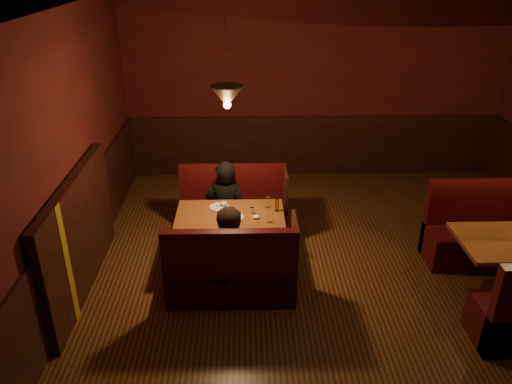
{
  "coord_description": "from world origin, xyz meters",
  "views": [
    {
      "loc": [
        -1.14,
        -4.26,
        3.4
      ],
      "look_at": [
        -1.01,
        0.81,
        0.95
      ],
      "focal_mm": 35.0,
      "sensor_mm": 36.0,
      "label": 1
    }
  ],
  "objects_px": {
    "main_table": "(231,226)",
    "diner_b": "(233,239)",
    "main_bench_near": "(232,277)",
    "main_bench_far": "(234,214)",
    "diner_a": "(226,189)",
    "second_bench_far": "(484,236)"
  },
  "relations": [
    {
      "from": "main_table",
      "to": "diner_b",
      "type": "distance_m",
      "value": 0.65
    },
    {
      "from": "main_bench_near",
      "to": "main_bench_far",
      "type": "bearing_deg",
      "value": 90.0
    },
    {
      "from": "main_table",
      "to": "diner_a",
      "type": "distance_m",
      "value": 0.61
    },
    {
      "from": "main_table",
      "to": "main_bench_far",
      "type": "height_order",
      "value": "main_bench_far"
    },
    {
      "from": "main_bench_far",
      "to": "second_bench_far",
      "type": "relative_size",
      "value": 0.99
    },
    {
      "from": "main_bench_near",
      "to": "diner_a",
      "type": "height_order",
      "value": "diner_a"
    },
    {
      "from": "main_bench_near",
      "to": "main_table",
      "type": "bearing_deg",
      "value": 91.18
    },
    {
      "from": "main_table",
      "to": "second_bench_far",
      "type": "bearing_deg",
      "value": 0.69
    },
    {
      "from": "main_bench_far",
      "to": "diner_b",
      "type": "height_order",
      "value": "diner_b"
    },
    {
      "from": "main_bench_far",
      "to": "main_bench_near",
      "type": "xyz_separation_m",
      "value": [
        0.0,
        -1.41,
        0.0
      ]
    },
    {
      "from": "main_bench_near",
      "to": "diner_a",
      "type": "xyz_separation_m",
      "value": [
        -0.09,
        1.27,
        0.43
      ]
    },
    {
      "from": "main_bench_far",
      "to": "second_bench_far",
      "type": "xyz_separation_m",
      "value": [
        3.02,
        -0.67,
        0.02
      ]
    },
    {
      "from": "main_table",
      "to": "second_bench_far",
      "type": "distance_m",
      "value": 3.04
    },
    {
      "from": "main_table",
      "to": "diner_b",
      "type": "bearing_deg",
      "value": -86.96
    },
    {
      "from": "main_bench_far",
      "to": "diner_a",
      "type": "bearing_deg",
      "value": -123.64
    },
    {
      "from": "second_bench_far",
      "to": "main_table",
      "type": "bearing_deg",
      "value": -179.31
    },
    {
      "from": "main_table",
      "to": "second_bench_far",
      "type": "xyz_separation_m",
      "value": [
        3.04,
        0.04,
        -0.2
      ]
    },
    {
      "from": "main_bench_far",
      "to": "second_bench_far",
      "type": "bearing_deg",
      "value": -12.49
    },
    {
      "from": "second_bench_far",
      "to": "diner_a",
      "type": "xyz_separation_m",
      "value": [
        -3.12,
        0.53,
        0.41
      ]
    },
    {
      "from": "main_table",
      "to": "second_bench_far",
      "type": "relative_size",
      "value": 0.9
    },
    {
      "from": "main_table",
      "to": "diner_b",
      "type": "relative_size",
      "value": 0.89
    },
    {
      "from": "main_table",
      "to": "main_bench_near",
      "type": "relative_size",
      "value": 0.91
    }
  ]
}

